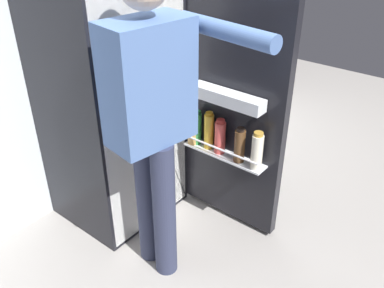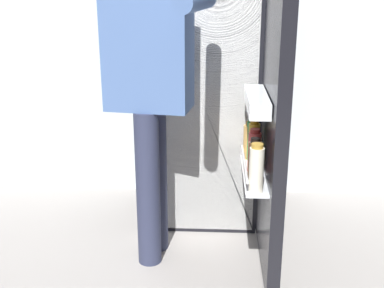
# 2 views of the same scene
# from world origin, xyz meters

# --- Properties ---
(ground_plane) EXTENTS (6.99, 6.99, 0.00)m
(ground_plane) POSITION_xyz_m (0.00, 0.00, 0.00)
(ground_plane) COLOR gray
(kitchen_wall) EXTENTS (4.40, 0.10, 2.41)m
(kitchen_wall) POSITION_xyz_m (0.00, 0.90, 1.20)
(kitchen_wall) COLOR silver
(kitchen_wall) RESTS_ON ground_plane
(refrigerator) EXTENTS (0.74, 1.26, 1.69)m
(refrigerator) POSITION_xyz_m (0.03, 0.49, 0.84)
(refrigerator) COLOR black
(refrigerator) RESTS_ON ground_plane
(person) EXTENTS (0.53, 0.74, 1.61)m
(person) POSITION_xyz_m (-0.21, -0.00, 0.96)
(person) COLOR #2D334C
(person) RESTS_ON ground_plane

